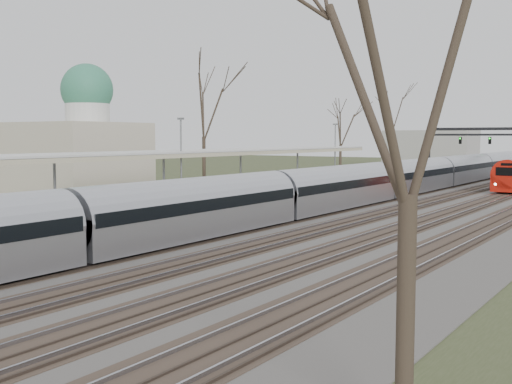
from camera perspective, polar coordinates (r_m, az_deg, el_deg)
track_bed at (r=52.58m, az=15.28°, el=-0.58°), size 24.00×160.00×0.22m
platform at (r=41.42m, az=-4.94°, el=-1.26°), size 3.50×69.00×1.00m
canopy at (r=37.77m, az=-9.24°, el=3.32°), size 4.10×50.00×3.11m
dome_building at (r=50.39m, az=-15.98°, el=3.34°), size 10.00×8.00×10.30m
tree_west_far at (r=54.44m, az=-4.69°, el=8.15°), size 5.50×5.50×11.33m
tree_east_near at (r=10.50m, az=13.64°, el=13.56°), size 4.50×4.50×9.27m
train_near at (r=49.60m, az=10.80°, el=0.83°), size 2.62×90.21×3.05m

